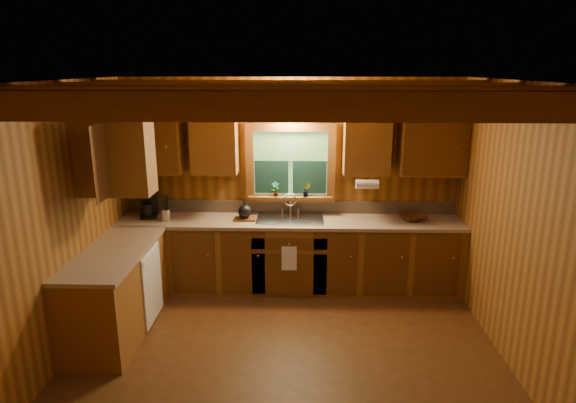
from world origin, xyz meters
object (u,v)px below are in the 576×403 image
(sink, at_px, (290,223))
(coffee_maker, at_px, (148,203))
(cutting_board, at_px, (245,219))
(wicker_basket, at_px, (413,217))

(sink, xyz_separation_m, coffee_maker, (-1.77, 0.07, 0.22))
(cutting_board, distance_m, wicker_basket, 2.06)
(sink, xyz_separation_m, cutting_board, (-0.56, -0.03, 0.06))
(sink, bearing_deg, cutting_board, -177.27)
(coffee_maker, relative_size, cutting_board, 1.36)
(cutting_board, bearing_deg, coffee_maker, 173.05)
(sink, height_order, wicker_basket, sink)
(cutting_board, bearing_deg, sink, 0.30)
(wicker_basket, bearing_deg, cutting_board, -178.74)
(wicker_basket, bearing_deg, coffee_maker, 179.12)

